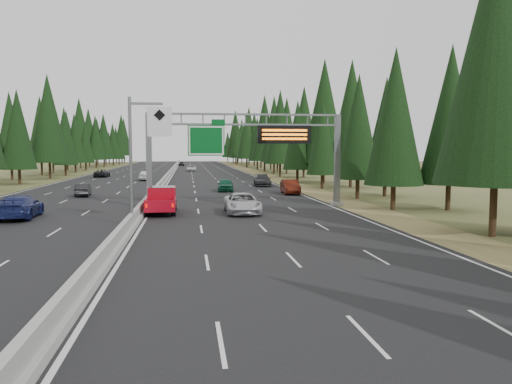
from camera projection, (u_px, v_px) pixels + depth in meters
road at (168, 178)px, 85.33m from camera, size 32.00×260.00×0.08m
shoulder_right at (270, 178)px, 87.74m from camera, size 3.60×260.00×0.06m
shoulder_left at (59, 179)px, 82.94m from camera, size 3.60×260.00×0.06m
median_barrier at (168, 176)px, 85.30m from camera, size 0.70×260.00×0.85m
sign_gantry at (253, 145)px, 41.55m from camera, size 16.75×0.98×7.80m
hov_sign_pole at (140, 152)px, 30.69m from camera, size 2.80×0.50×8.00m
tree_row_right at (299, 124)px, 82.87m from camera, size 11.29×244.31×18.90m
tree_row_left at (7, 120)px, 71.11m from camera, size 12.42×244.06×18.92m
silver_minivan at (242, 203)px, 37.57m from camera, size 2.57×5.52×1.53m
red_pickup at (162, 198)px, 38.05m from camera, size 2.14×5.99×1.95m
car_ahead_green at (226, 185)px, 57.90m from camera, size 2.10×4.52×1.50m
car_ahead_dkred at (290, 187)px, 54.23m from camera, size 1.86×4.79×1.56m
car_ahead_dkgrey at (262, 180)px, 66.27m from camera, size 2.59×5.46×1.54m
car_ahead_white at (191, 168)px, 113.54m from camera, size 2.24×4.74×1.31m
car_ahead_far at (181, 164)px, 151.99m from camera, size 1.85×4.03×1.34m
car_onc_near at (83, 190)px, 51.74m from camera, size 1.76×4.05×1.30m
car_onc_blue at (20, 207)px, 34.79m from camera, size 2.60×5.76×1.64m
car_onc_white at (145, 175)px, 78.63m from camera, size 1.90×4.69×1.60m
car_onc_far at (102, 173)px, 88.28m from camera, size 2.29×4.95×1.37m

